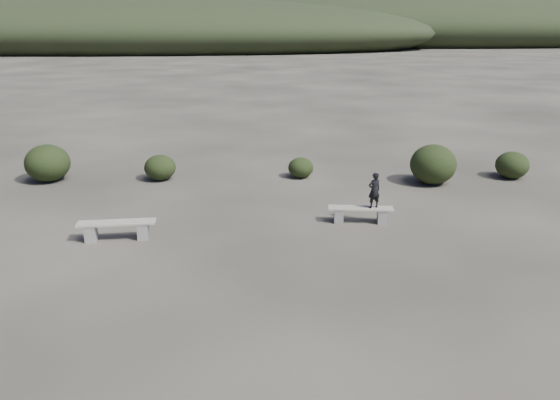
{
  "coord_description": "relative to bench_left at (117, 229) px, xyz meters",
  "views": [
    {
      "loc": [
        -0.48,
        -8.82,
        5.22
      ],
      "look_at": [
        -0.09,
        3.5,
        1.1
      ],
      "focal_mm": 35.0,
      "sensor_mm": 36.0,
      "label": 1
    }
  ],
  "objects": [
    {
      "name": "ground",
      "position": [
        4.1,
        -3.82,
        -0.29
      ],
      "size": [
        1200.0,
        1200.0,
        0.0
      ],
      "primitive_type": "plane",
      "color": "#2B2721",
      "rests_on": "ground"
    },
    {
      "name": "bench_left",
      "position": [
        0.0,
        0.0,
        0.0
      ],
      "size": [
        1.91,
        0.56,
        0.47
      ],
      "rotation": [
        0.0,
        0.0,
        0.09
      ],
      "color": "gray",
      "rests_on": "ground"
    },
    {
      "name": "bench_right",
      "position": [
        6.22,
        0.99,
        -0.02
      ],
      "size": [
        1.75,
        0.53,
        0.43
      ],
      "rotation": [
        0.0,
        0.0,
        -0.1
      ],
      "color": "gray",
      "rests_on": "ground"
    },
    {
      "name": "seated_person",
      "position": [
        6.54,
        0.95,
        0.63
      ],
      "size": [
        0.41,
        0.34,
        0.97
      ],
      "primitive_type": "imported",
      "rotation": [
        0.0,
        0.0,
        3.51
      ],
      "color": "black",
      "rests_on": "bench_right"
    },
    {
      "name": "shrub_a",
      "position": [
        0.14,
        5.28,
        0.14
      ],
      "size": [
        1.05,
        1.05,
        0.86
      ],
      "primitive_type": "ellipsoid",
      "color": "black",
      "rests_on": "ground"
    },
    {
      "name": "shrub_c",
      "position": [
        4.91,
        5.41,
        0.06
      ],
      "size": [
        0.87,
        0.87,
        0.7
      ],
      "primitive_type": "ellipsoid",
      "color": "black",
      "rests_on": "ground"
    },
    {
      "name": "shrub_d",
      "position": [
        9.21,
        4.53,
        0.37
      ],
      "size": [
        1.5,
        1.5,
        1.31
      ],
      "primitive_type": "ellipsoid",
      "color": "black",
      "rests_on": "ground"
    },
    {
      "name": "shrub_e",
      "position": [
        12.12,
        5.1,
        0.17
      ],
      "size": [
        1.1,
        1.1,
        0.92
      ],
      "primitive_type": "ellipsoid",
      "color": "black",
      "rests_on": "ground"
    },
    {
      "name": "shrub_f",
      "position": [
        -3.59,
        5.26,
        0.33
      ],
      "size": [
        1.46,
        1.46,
        1.24
      ],
      "primitive_type": "ellipsoid",
      "color": "black",
      "rests_on": "ground"
    },
    {
      "name": "mountain_ridges",
      "position": [
        -3.38,
        335.24,
        10.55
      ],
      "size": [
        500.0,
        400.0,
        56.0
      ],
      "color": "black",
      "rests_on": "ground"
    }
  ]
}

